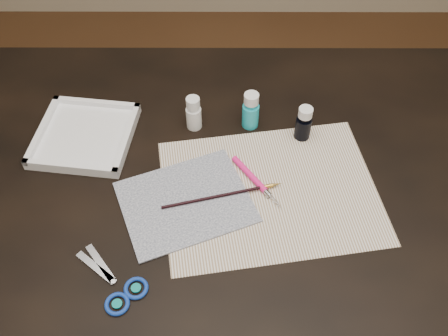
{
  "coord_description": "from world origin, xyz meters",
  "views": [
    {
      "loc": [
        0.0,
        -0.63,
        1.57
      ],
      "look_at": [
        0.0,
        0.0,
        0.8
      ],
      "focal_mm": 40.0,
      "sensor_mm": 36.0,
      "label": 1
    }
  ],
  "objects_px": {
    "paint_bottle_white": "(194,113)",
    "scissors": "(105,279)",
    "paint_bottle_cyan": "(251,110)",
    "canvas": "(186,202)",
    "paint_bottle_navy": "(304,123)",
    "palette_tray": "(85,135)",
    "paper": "(270,191)"
  },
  "relations": [
    {
      "from": "paint_bottle_white",
      "to": "scissors",
      "type": "xyz_separation_m",
      "value": [
        -0.14,
        -0.38,
        -0.04
      ]
    },
    {
      "from": "paint_bottle_white",
      "to": "paint_bottle_cyan",
      "type": "height_order",
      "value": "paint_bottle_cyan"
    },
    {
      "from": "canvas",
      "to": "paint_bottle_navy",
      "type": "bearing_deg",
      "value": 36.08
    },
    {
      "from": "paint_bottle_cyan",
      "to": "palette_tray",
      "type": "relative_size",
      "value": 0.45
    },
    {
      "from": "paint_bottle_white",
      "to": "palette_tray",
      "type": "height_order",
      "value": "paint_bottle_white"
    },
    {
      "from": "canvas",
      "to": "paint_bottle_white",
      "type": "bearing_deg",
      "value": 87.56
    },
    {
      "from": "paint_bottle_cyan",
      "to": "paint_bottle_navy",
      "type": "distance_m",
      "value": 0.12
    },
    {
      "from": "paper",
      "to": "paint_bottle_cyan",
      "type": "distance_m",
      "value": 0.2
    },
    {
      "from": "paint_bottle_cyan",
      "to": "canvas",
      "type": "bearing_deg",
      "value": -121.81
    },
    {
      "from": "paper",
      "to": "paint_bottle_white",
      "type": "xyz_separation_m",
      "value": [
        -0.16,
        0.18,
        0.04
      ]
    },
    {
      "from": "paint_bottle_navy",
      "to": "palette_tray",
      "type": "distance_m",
      "value": 0.48
    },
    {
      "from": "palette_tray",
      "to": "paint_bottle_navy",
      "type": "bearing_deg",
      "value": 1.01
    },
    {
      "from": "canvas",
      "to": "paint_bottle_navy",
      "type": "distance_m",
      "value": 0.31
    },
    {
      "from": "scissors",
      "to": "paint_bottle_white",
      "type": "bearing_deg",
      "value": -72.57
    },
    {
      "from": "scissors",
      "to": "palette_tray",
      "type": "distance_m",
      "value": 0.36
    },
    {
      "from": "paper",
      "to": "scissors",
      "type": "distance_m",
      "value": 0.36
    },
    {
      "from": "palette_tray",
      "to": "paint_bottle_cyan",
      "type": "bearing_deg",
      "value": 7.02
    },
    {
      "from": "paint_bottle_white",
      "to": "scissors",
      "type": "relative_size",
      "value": 0.49
    },
    {
      "from": "paper",
      "to": "paint_bottle_navy",
      "type": "xyz_separation_m",
      "value": [
        0.08,
        0.15,
        0.04
      ]
    },
    {
      "from": "canvas",
      "to": "paint_bottle_cyan",
      "type": "height_order",
      "value": "paint_bottle_cyan"
    },
    {
      "from": "paper",
      "to": "canvas",
      "type": "distance_m",
      "value": 0.17
    },
    {
      "from": "scissors",
      "to": "canvas",
      "type": "bearing_deg",
      "value": -90.5
    },
    {
      "from": "canvas",
      "to": "paint_bottle_white",
      "type": "relative_size",
      "value": 2.96
    },
    {
      "from": "paper",
      "to": "paint_bottle_cyan",
      "type": "relative_size",
      "value": 4.75
    },
    {
      "from": "paint_bottle_cyan",
      "to": "paint_bottle_navy",
      "type": "bearing_deg",
      "value": -17.85
    },
    {
      "from": "canvas",
      "to": "paint_bottle_cyan",
      "type": "bearing_deg",
      "value": 58.19
    },
    {
      "from": "canvas",
      "to": "palette_tray",
      "type": "height_order",
      "value": "palette_tray"
    },
    {
      "from": "paint_bottle_white",
      "to": "paint_bottle_navy",
      "type": "distance_m",
      "value": 0.24
    },
    {
      "from": "paint_bottle_cyan",
      "to": "paint_bottle_navy",
      "type": "height_order",
      "value": "paint_bottle_cyan"
    },
    {
      "from": "paper",
      "to": "paint_bottle_navy",
      "type": "distance_m",
      "value": 0.18
    },
    {
      "from": "paint_bottle_navy",
      "to": "palette_tray",
      "type": "height_order",
      "value": "paint_bottle_navy"
    },
    {
      "from": "canvas",
      "to": "palette_tray",
      "type": "relative_size",
      "value": 1.22
    }
  ]
}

